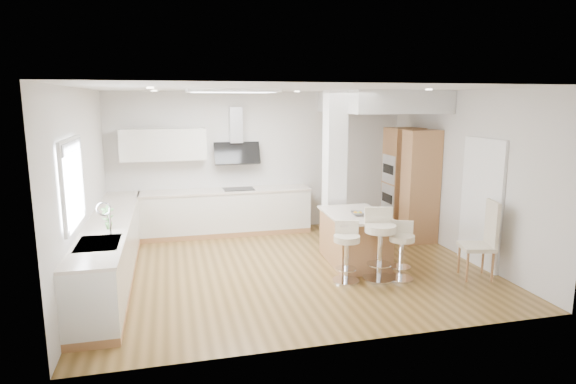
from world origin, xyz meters
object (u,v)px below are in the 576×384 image
object	(u,v)px
bar_stool_c	(401,248)
bar_stool_a	(347,248)
peninsula	(354,238)
bar_stool_b	(380,240)
dining_chair	(484,237)

from	to	relation	value
bar_stool_c	bar_stool_a	bearing A→B (deg)	-164.24
peninsula	bar_stool_c	bearing A→B (deg)	-63.10
bar_stool_b	dining_chair	xyz separation A→B (m)	(1.53, -0.32, 0.03)
bar_stool_a	dining_chair	xyz separation A→B (m)	(2.04, -0.35, 0.13)
bar_stool_b	bar_stool_c	xyz separation A→B (m)	(0.32, -0.08, -0.11)
peninsula	bar_stool_b	world-z (taller)	bar_stool_b
bar_stool_a	peninsula	bearing A→B (deg)	79.44
peninsula	bar_stool_a	xyz separation A→B (m)	(-0.43, -0.76, 0.08)
peninsula	dining_chair	world-z (taller)	dining_chair
dining_chair	bar_stool_b	bearing A→B (deg)	-177.10
bar_stool_b	dining_chair	distance (m)	1.57
bar_stool_a	bar_stool_c	world-z (taller)	bar_stool_a
peninsula	bar_stool_c	distance (m)	0.96
bar_stool_a	bar_stool_c	xyz separation A→B (m)	(0.82, -0.11, -0.01)
bar_stool_c	dining_chair	distance (m)	1.25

